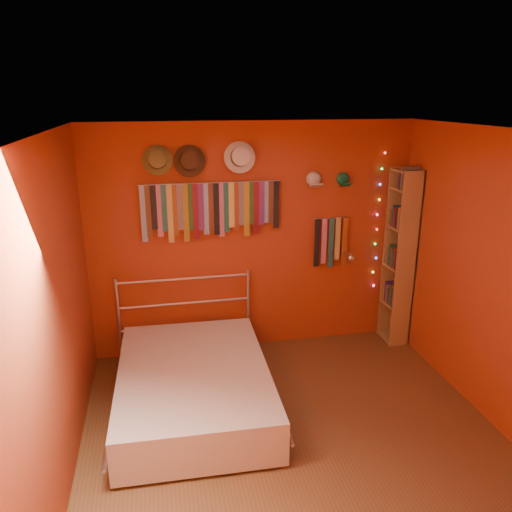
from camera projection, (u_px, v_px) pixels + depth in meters
ground at (295, 441)px, 4.15m from camera, size 3.50×3.50×0.00m
back_wall at (254, 240)px, 5.39m from camera, size 3.50×0.02×2.50m
right_wall at (504, 286)px, 4.10m from camera, size 0.02×3.50×2.50m
left_wall at (55, 323)px, 3.42m from camera, size 0.02×3.50×2.50m
ceiling at (304, 133)px, 3.37m from camera, size 3.50×3.50×0.02m
tie_rack at (210, 207)px, 5.12m from camera, size 1.45×0.03×0.60m
small_tie_rack at (331, 241)px, 5.51m from camera, size 0.40×0.03×0.57m
fedora_olive at (157, 160)px, 4.84m from camera, size 0.29×0.16×0.29m
fedora_brown at (190, 161)px, 4.90m from camera, size 0.32×0.17×0.32m
fedora_white at (240, 157)px, 4.99m from camera, size 0.32×0.17×0.32m
cap_white at (313, 179)px, 5.26m from camera, size 0.17×0.21×0.17m
cap_green at (343, 179)px, 5.33m from camera, size 0.16×0.20×0.16m
fairy_lights at (378, 222)px, 5.58m from camera, size 0.06×0.02×1.55m
reading_lamp at (349, 257)px, 5.42m from camera, size 0.07×0.31×0.09m
bookshelf at (403, 257)px, 5.58m from camera, size 0.25×0.34×2.00m
bed at (194, 385)px, 4.55m from camera, size 1.47×1.97×0.94m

